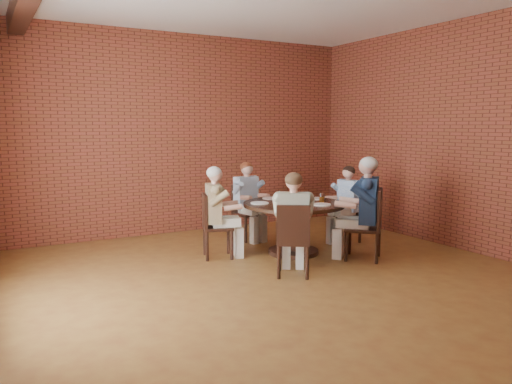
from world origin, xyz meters
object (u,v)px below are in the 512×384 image
chair_a (349,212)px  chair_b (245,209)px  smartphone (322,204)px  diner_b (248,201)px  diner_c (218,213)px  diner_e (364,209)px  chair_c (212,223)px  chair_d (293,237)px  diner_a (346,205)px  chair_e (371,222)px  dining_table (294,218)px  diner_d (293,224)px

chair_a → chair_b: chair_b is taller
chair_a → smartphone: chair_a is taller
diner_b → diner_c: diner_c is taller
diner_c → diner_e: diner_e is taller
chair_c → diner_c: diner_c is taller
diner_b → smartphone: (0.43, -1.42, 0.12)m
chair_d → diner_e: 1.35m
diner_b → chair_a: bearing=-42.5°
diner_c → chair_d: diner_c is taller
diner_a → chair_e: diner_a is taller
diner_b → chair_c: bearing=-150.7°
dining_table → chair_d: (-0.63, -0.95, -0.03)m
diner_c → chair_e: size_ratio=1.30×
diner_d → diner_e: diner_e is taller
diner_b → chair_c: (-0.96, -0.74, -0.14)m
dining_table → chair_b: size_ratio=1.61×
diner_c → chair_e: bearing=-104.4°
chair_d → dining_table: bearing=-90.0°
diner_c → chair_b: bearing=-28.6°
diner_b → chair_d: size_ratio=1.39×
diner_e → chair_a: bearing=-162.3°
diner_a → diner_e: diner_e is taller
chair_a → chair_d: (-1.81, -1.14, 0.02)m
chair_a → diner_b: 1.63m
diner_a → diner_e: 1.00m
chair_a → diner_b: size_ratio=0.69×
diner_e → smartphone: 0.57m
chair_a → diner_d: 2.08m
diner_a → diner_c: 2.17m
diner_a → chair_c: size_ratio=1.34×
chair_a → diner_c: 2.24m
diner_c → diner_d: size_ratio=1.00×
diner_e → smartphone: size_ratio=9.51×
chair_c → diner_c: 0.17m
diner_a → chair_b: bearing=-136.9°
dining_table → diner_d: diner_d is taller
chair_d → diner_d: size_ratio=0.71×
chair_c → diner_e: 2.11m
diner_a → chair_d: 2.08m
chair_d → smartphone: 1.13m
chair_b → chair_c: size_ratio=0.99×
chair_a → diner_a: diner_a is taller
chair_c → diner_d: (0.54, -1.25, 0.15)m
smartphone → diner_b: bearing=91.8°
diner_a → chair_e: size_ratio=1.23×
diner_a → diner_c: (-2.16, 0.16, 0.03)m
chair_b → smartphone: chair_b is taller
diner_e → smartphone: diner_e is taller
chair_c → chair_e: (1.87, -1.15, 0.03)m
dining_table → chair_c: chair_c is taller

